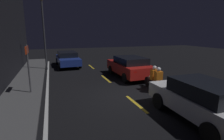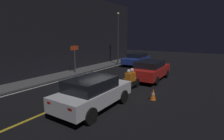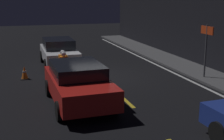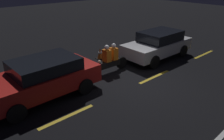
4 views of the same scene
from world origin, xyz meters
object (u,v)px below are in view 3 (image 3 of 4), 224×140
(motorcycle, at_px, (64,67))
(taxi_red, at_px, (78,83))
(shop_sign, at_px, (206,40))
(traffic_cone_near, at_px, (24,73))
(sedan_white, at_px, (59,51))

(motorcycle, bearing_deg, taxi_red, 2.22)
(motorcycle, distance_m, shop_sign, 6.55)
(taxi_red, relative_size, traffic_cone_near, 6.83)
(motorcycle, bearing_deg, shop_sign, 76.85)
(motorcycle, distance_m, traffic_cone_near, 1.90)
(sedan_white, distance_m, traffic_cone_near, 3.16)
(shop_sign, bearing_deg, motorcycle, -105.31)
(sedan_white, bearing_deg, traffic_cone_near, -38.29)
(motorcycle, xyz_separation_m, shop_sign, (1.70, 6.22, 1.15))
(sedan_white, xyz_separation_m, motorcycle, (3.23, -0.25, -0.14))
(taxi_red, bearing_deg, motorcycle, 179.11)
(sedan_white, relative_size, taxi_red, 0.96)
(sedan_white, height_order, motorcycle, sedan_white)
(traffic_cone_near, height_order, shop_sign, shop_sign)
(traffic_cone_near, xyz_separation_m, shop_sign, (2.49, 7.91, 1.49))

